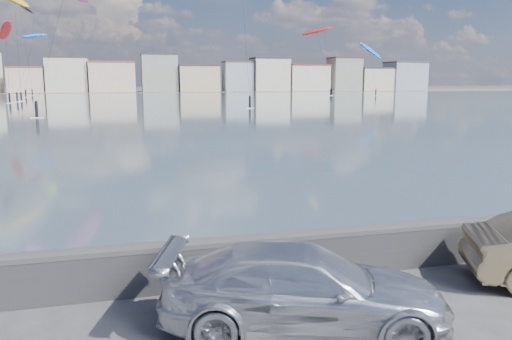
{
  "coord_description": "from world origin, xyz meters",
  "views": [
    {
      "loc": [
        -1.88,
        -7.06,
        4.26
      ],
      "look_at": [
        1.0,
        4.0,
        2.2
      ],
      "focal_mm": 35.0,
      "sensor_mm": 36.0,
      "label": 1
    }
  ],
  "objects": [
    {
      "name": "bay_water",
      "position": [
        0.0,
        91.5,
        0.01
      ],
      "size": [
        500.0,
        177.0,
        0.0
      ],
      "primitive_type": "cube",
      "color": "#415460",
      "rests_on": "ground"
    },
    {
      "name": "far_shore_strip",
      "position": [
        0.0,
        200.0,
        0.01
      ],
      "size": [
        500.0,
        60.0,
        0.0
      ],
      "primitive_type": "cube",
      "color": "#4C473D",
      "rests_on": "ground"
    },
    {
      "name": "seawall",
      "position": [
        0.0,
        2.7,
        0.58
      ],
      "size": [
        400.0,
        0.36,
        1.08
      ],
      "color": "#28282B",
      "rests_on": "ground"
    },
    {
      "name": "far_buildings",
      "position": [
        1.31,
        186.0,
        6.03
      ],
      "size": [
        240.79,
        13.26,
        14.6
      ],
      "color": "#CCB293",
      "rests_on": "ground"
    },
    {
      "name": "car_silver",
      "position": [
        0.96,
        0.55,
        0.72
      ],
      "size": [
        5.34,
        3.42,
        1.44
      ],
      "primitive_type": "imported",
      "rotation": [
        0.0,
        0.0,
        1.27
      ],
      "color": "silver",
      "rests_on": "ground"
    },
    {
      "name": "kitesurfer_1",
      "position": [
        -25.28,
        109.5,
        14.25
      ],
      "size": [
        5.46,
        17.62,
        16.76
      ],
      "color": "red",
      "rests_on": "ground"
    },
    {
      "name": "kitesurfer_4",
      "position": [
        -30.13,
        155.49,
        25.61
      ],
      "size": [
        8.04,
        11.77,
        28.86
      ],
      "color": "black",
      "rests_on": "ground"
    },
    {
      "name": "kitesurfer_13",
      "position": [
        68.3,
        129.82,
        12.91
      ],
      "size": [
        6.22,
        13.85,
        15.97
      ],
      "color": "blue",
      "rests_on": "ground"
    },
    {
      "name": "kitesurfer_15",
      "position": [
        55.58,
        140.01,
        18.84
      ],
      "size": [
        9.18,
        18.59,
        20.91
      ],
      "color": "red",
      "rests_on": "ground"
    },
    {
      "name": "kitesurfer_16",
      "position": [
        -20.35,
        113.0,
        13.57
      ],
      "size": [
        6.19,
        16.22,
        15.02
      ],
      "color": "blue",
      "rests_on": "ground"
    }
  ]
}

